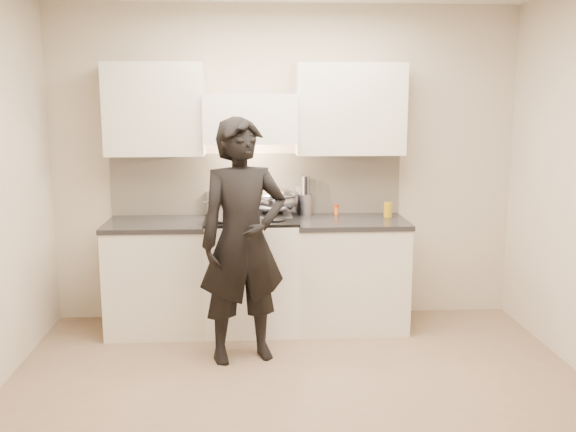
{
  "coord_description": "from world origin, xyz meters",
  "views": [
    {
      "loc": [
        -0.32,
        -3.79,
        1.9
      ],
      "look_at": [
        -0.02,
        1.05,
        1.02
      ],
      "focal_mm": 40.0,
      "sensor_mm": 36.0,
      "label": 1
    }
  ],
  "objects_px": {
    "person": "(243,241)",
    "stove": "(252,273)",
    "counter_right": "(350,273)",
    "utensil_crock": "(305,203)",
    "wok": "(275,200)"
  },
  "relations": [
    {
      "from": "utensil_crock",
      "to": "stove",
      "type": "bearing_deg",
      "value": -152.61
    },
    {
      "from": "stove",
      "to": "person",
      "type": "relative_size",
      "value": 0.54
    },
    {
      "from": "counter_right",
      "to": "utensil_crock",
      "type": "bearing_deg",
      "value": 146.28
    },
    {
      "from": "stove",
      "to": "person",
      "type": "bearing_deg",
      "value": -95.62
    },
    {
      "from": "counter_right",
      "to": "utensil_crock",
      "type": "height_order",
      "value": "utensil_crock"
    },
    {
      "from": "person",
      "to": "wok",
      "type": "bearing_deg",
      "value": 55.15
    },
    {
      "from": "stove",
      "to": "wok",
      "type": "xyz_separation_m",
      "value": [
        0.2,
        0.14,
        0.6
      ]
    },
    {
      "from": "stove",
      "to": "person",
      "type": "height_order",
      "value": "person"
    },
    {
      "from": "wok",
      "to": "stove",
      "type": "bearing_deg",
      "value": -144.11
    },
    {
      "from": "utensil_crock",
      "to": "wok",
      "type": "bearing_deg",
      "value": -159.95
    },
    {
      "from": "person",
      "to": "counter_right",
      "type": "bearing_deg",
      "value": 19.9
    },
    {
      "from": "person",
      "to": "stove",
      "type": "bearing_deg",
      "value": 67.64
    },
    {
      "from": "wok",
      "to": "person",
      "type": "xyz_separation_m",
      "value": [
        -0.27,
        -0.81,
        -0.18
      ]
    },
    {
      "from": "counter_right",
      "to": "wok",
      "type": "bearing_deg",
      "value": 167.1
    },
    {
      "from": "stove",
      "to": "utensil_crock",
      "type": "xyz_separation_m",
      "value": [
        0.47,
        0.24,
        0.55
      ]
    }
  ]
}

